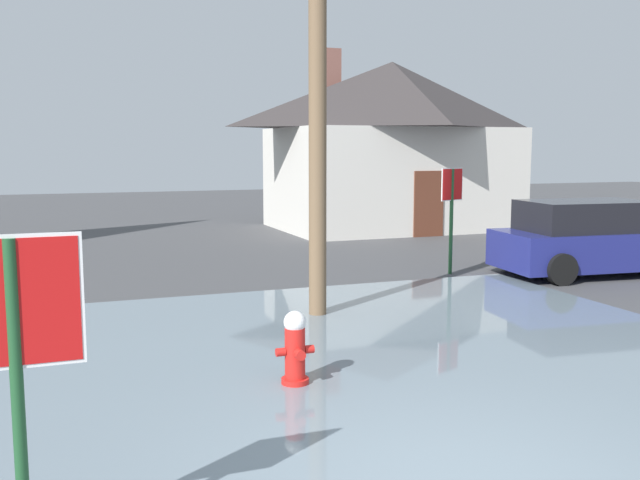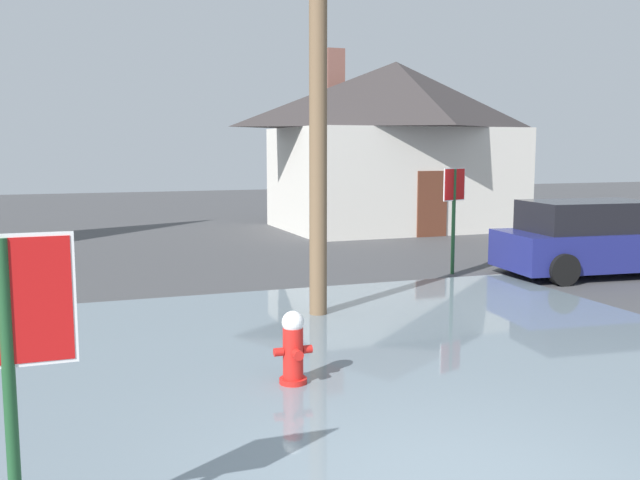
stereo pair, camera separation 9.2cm
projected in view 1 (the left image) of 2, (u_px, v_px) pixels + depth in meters
The scene contains 7 objects.
flood_puddle at pixel (357, 399), 7.67m from camera, with size 11.56×11.75×0.04m, color slate.
stop_sign_near at pixel (14, 337), 4.29m from camera, with size 0.82×0.08×2.20m.
fire_hydrant at pixel (295, 350), 8.05m from camera, with size 0.44×0.38×0.88m.
utility_pole at pixel (318, 10), 10.87m from camera, with size 1.60×0.28×9.21m.
stop_sign_far at pixel (452, 199), 15.17m from camera, with size 0.65×0.27×2.27m.
house at pixel (391, 143), 23.77m from camera, with size 8.08×5.61×5.93m.
parked_car at pixel (594, 239), 15.20m from camera, with size 4.49×2.34×1.59m.
Camera 1 is at (-2.84, -4.57, 2.71)m, focal length 40.06 mm.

